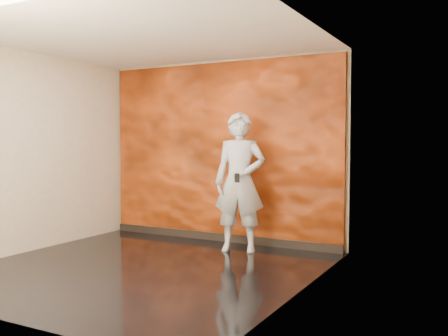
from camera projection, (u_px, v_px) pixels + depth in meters
room at (142, 153)px, 5.99m from camera, size 4.02×4.02×2.81m
feature_wall at (220, 152)px, 7.72m from camera, size 3.90×0.06×2.75m
baseboard at (219, 237)px, 7.75m from camera, size 3.90×0.04×0.12m
man at (240, 182)px, 6.99m from camera, size 0.81×0.64×1.95m
phone at (237, 178)px, 6.72m from camera, size 0.07×0.03×0.12m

